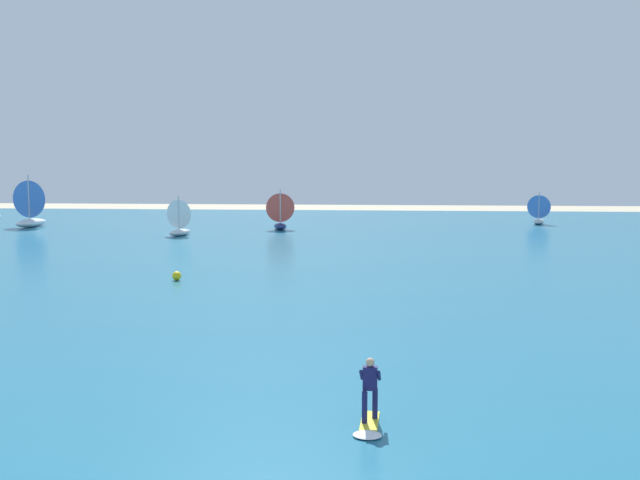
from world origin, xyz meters
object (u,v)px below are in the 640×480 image
object	(u,v)px
sailboat_outermost	(182,217)
sailboat_mid_left	(279,211)
kitesurfer	(369,402)
marker_buoy	(177,276)
sailboat_far_left	(34,203)
sailboat_leading	(540,209)

from	to	relation	value
sailboat_outermost	sailboat_mid_left	world-z (taller)	sailboat_mid_left
kitesurfer	marker_buoy	distance (m)	24.11
kitesurfer	sailboat_outermost	world-z (taller)	sailboat_outermost
sailboat_far_left	marker_buoy	world-z (taller)	sailboat_far_left
sailboat_far_left	marker_buoy	bearing A→B (deg)	-52.94
sailboat_far_left	sailboat_outermost	bearing A→B (deg)	-23.25
sailboat_far_left	sailboat_outermost	size ratio (longest dim) A/B	1.47
kitesurfer	sailboat_leading	distance (m)	64.66
sailboat_outermost	sailboat_mid_left	size ratio (longest dim) A/B	0.91
sailboat_far_left	sailboat_outermost	distance (m)	19.70
sailboat_outermost	sailboat_leading	size ratio (longest dim) A/B	1.04
sailboat_outermost	marker_buoy	size ratio (longest dim) A/B	7.17
kitesurfer	sailboat_leading	world-z (taller)	sailboat_leading
sailboat_outermost	sailboat_leading	xyz separation A→B (m)	(35.65, 15.65, -0.06)
sailboat_far_left	sailboat_leading	xyz separation A→B (m)	(53.74, 7.88, -0.86)
kitesurfer	sailboat_outermost	bearing A→B (deg)	111.11
sailboat_outermost	sailboat_leading	bearing A→B (deg)	23.70
sailboat_outermost	sailboat_mid_left	distance (m)	10.71
sailboat_far_left	sailboat_outermost	xyz separation A→B (m)	(18.09, -7.77, -0.80)
sailboat_outermost	kitesurfer	bearing A→B (deg)	-68.89
sailboat_leading	sailboat_mid_left	world-z (taller)	sailboat_mid_left
sailboat_far_left	marker_buoy	size ratio (longest dim) A/B	10.56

